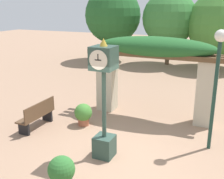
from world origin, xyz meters
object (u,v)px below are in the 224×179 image
potted_plant_near_left (83,114)px  park_bench (37,115)px  potted_plant_near_right (62,173)px  lamp_post (217,67)px  pedestal_clock (104,97)px

potted_plant_near_left → park_bench: 1.49m
potted_plant_near_right → potted_plant_near_left: bearing=111.7°
potted_plant_near_left → park_bench: (-1.26, -0.79, 0.03)m
potted_plant_near_right → lamp_post: 4.65m
lamp_post → potted_plant_near_right: bearing=-130.1°
park_bench → lamp_post: bearing=98.8°
pedestal_clock → park_bench: bearing=164.7°
park_bench → lamp_post: 5.66m
potted_plant_near_right → park_bench: 3.52m
park_bench → potted_plant_near_left: bearing=122.0°
potted_plant_near_right → pedestal_clock: bearing=82.4°
potted_plant_near_right → park_bench: bearing=136.3°
potted_plant_near_left → park_bench: size_ratio=0.50×
potted_plant_near_left → lamp_post: size_ratio=0.23×
potted_plant_near_left → lamp_post: lamp_post is taller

